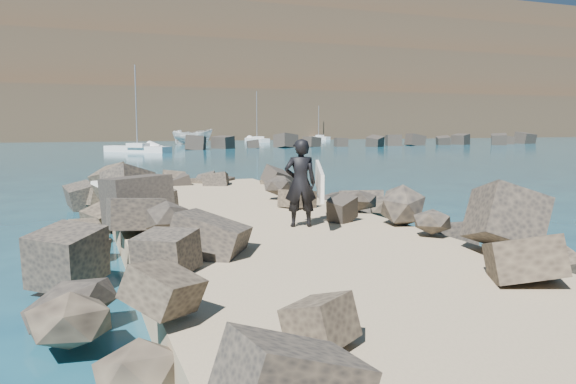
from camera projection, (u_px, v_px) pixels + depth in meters
name	position (u px, v px, depth m)	size (l,w,h in m)	color
ground	(271.00, 257.00, 11.95)	(800.00, 800.00, 0.00)	#0F384C
jetty	(308.00, 265.00, 10.06)	(6.00, 26.00, 0.60)	#8C7759
riprap_left	(138.00, 261.00, 9.47)	(2.60, 22.00, 1.00)	#272421
riprap_right	(428.00, 237.00, 11.52)	(2.60, 22.00, 1.00)	black
breakwater_secondary	(383.00, 142.00, 75.28)	(52.00, 4.00, 1.20)	black
headland	(122.00, 79.00, 162.07)	(360.00, 140.00, 32.00)	#2D4919
surfboard_resting	(131.00, 200.00, 13.24)	(0.58, 2.31, 0.08)	white
boat_imported	(193.00, 137.00, 82.15)	(2.20, 5.84, 2.26)	silver
surfer_with_board	(303.00, 183.00, 12.08)	(1.30, 2.22, 1.89)	black
radome	(482.00, 0.00, 184.57)	(12.71, 12.71, 20.12)	silver
sailboat_c	(137.00, 149.00, 58.18)	(6.49, 6.58, 9.09)	silver
sailboat_f	(319.00, 138.00, 107.96)	(2.84, 5.48, 6.67)	silver
sailboat_d	(257.00, 140.00, 93.66)	(2.21, 7.23, 8.57)	silver
headland_buildings	(148.00, 12.00, 155.11)	(137.50, 30.50, 5.00)	white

